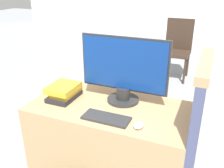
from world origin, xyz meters
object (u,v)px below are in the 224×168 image
object	(u,v)px
monitor	(124,70)
keyboard	(106,118)
mouse	(139,125)
far_chair	(177,46)
book_stack	(64,92)

from	to	relation	value
monitor	keyboard	xyz separation A→B (m)	(-0.01, -0.29, -0.23)
mouse	monitor	bearing A→B (deg)	125.50
keyboard	mouse	world-z (taller)	mouse
mouse	far_chair	distance (m)	2.92
monitor	far_chair	bearing A→B (deg)	90.18
keyboard	book_stack	distance (m)	0.45
monitor	keyboard	size ratio (longest dim) A/B	2.07
monitor	mouse	distance (m)	0.43
keyboard	mouse	size ratio (longest dim) A/B	3.62
far_chair	keyboard	bearing A→B (deg)	-116.71
keyboard	book_stack	size ratio (longest dim) A/B	1.20
monitor	keyboard	bearing A→B (deg)	-91.70
keyboard	monitor	bearing A→B (deg)	88.30
monitor	mouse	world-z (taller)	monitor
monitor	far_chair	xyz separation A→B (m)	(-0.01, 2.61, -0.45)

